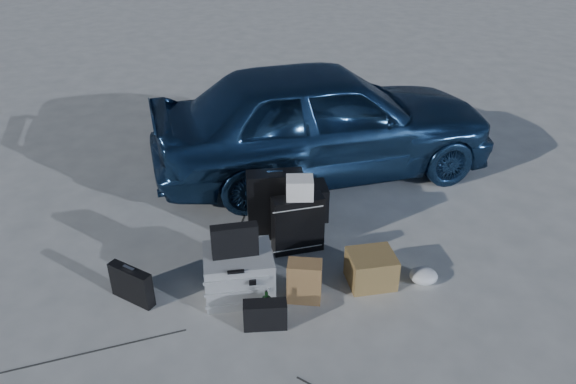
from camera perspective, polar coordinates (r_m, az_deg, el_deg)
The scene contains 16 objects.
ground at distance 4.97m, azimuth -2.24°, elevation -11.92°, with size 60.00×60.00×0.00m, color beige.
car at distance 6.80m, azimuth 3.64°, elevation 7.38°, with size 1.65×4.10×1.40m, color navy.
pelican_case at distance 5.02m, azimuth -5.01°, elevation -8.27°, with size 0.60×0.49×0.43m, color #ACAFB2.
laptop_bag at distance 4.79m, azimuth -5.44°, elevation -4.94°, with size 0.40×0.10×0.30m, color black.
briefcase at distance 5.14m, azimuth -15.61°, elevation -9.05°, with size 0.43×0.10×0.34m, color black.
suitcase_left at distance 5.68m, azimuth -1.31°, elevation -1.29°, with size 0.56×0.20×0.73m, color black.
suitcase_right at distance 5.50m, azimuth 1.00°, elevation -3.26°, with size 0.50×0.18×0.60m, color black.
white_carton at distance 5.30m, azimuth 1.20°, elevation 0.43°, with size 0.25×0.20×0.20m, color white.
duffel_bag at distance 6.04m, azimuth 0.32°, elevation -1.08°, with size 0.77×0.33×0.38m, color black.
flat_box_white at distance 5.93m, azimuth 0.30°, elevation 0.82°, with size 0.39×0.29×0.07m, color white.
flat_box_black at distance 5.90m, azimuth 0.26°, elevation 1.33°, with size 0.28×0.20×0.06m, color black.
kraft_bag at distance 4.95m, azimuth 1.68°, elevation -9.06°, with size 0.30×0.18×0.39m, color #9D6C44.
cardboard_box at distance 5.21m, azimuth 8.45°, elevation -7.72°, with size 0.41×0.36×0.31m, color olive.
plastic_bag at distance 5.35m, azimuth 13.60°, elevation -8.29°, with size 0.26×0.22×0.14m, color white.
messenger_bag at distance 4.74m, azimuth -2.34°, elevation -12.35°, with size 0.36×0.13×0.25m, color black.
green_bottle at distance 4.81m, azimuth -2.18°, elevation -11.28°, with size 0.07×0.07×0.29m, color black.
Camera 1 is at (0.13, -3.68, 3.33)m, focal length 35.00 mm.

